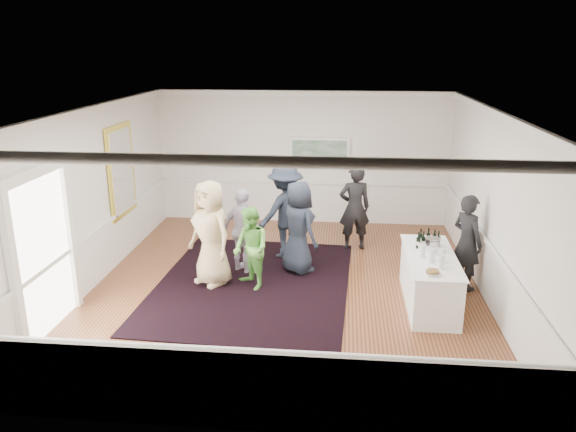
# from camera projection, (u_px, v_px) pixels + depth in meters

# --- Properties ---
(floor) EXTENTS (8.00, 8.00, 0.00)m
(floor) POSITION_uv_depth(u_px,v_px,m) (286.00, 287.00, 10.22)
(floor) COLOR brown
(floor) RESTS_ON ground
(ceiling) EXTENTS (7.00, 8.00, 0.02)m
(ceiling) POSITION_uv_depth(u_px,v_px,m) (286.00, 109.00, 9.28)
(ceiling) COLOR white
(ceiling) RESTS_ON wall_back
(wall_left) EXTENTS (0.02, 8.00, 3.20)m
(wall_left) POSITION_uv_depth(u_px,v_px,m) (92.00, 197.00, 10.07)
(wall_left) COLOR white
(wall_left) RESTS_ON floor
(wall_right) EXTENTS (0.02, 8.00, 3.20)m
(wall_right) POSITION_uv_depth(u_px,v_px,m) (493.00, 208.00, 9.42)
(wall_right) COLOR white
(wall_right) RESTS_ON floor
(wall_back) EXTENTS (7.00, 0.02, 3.20)m
(wall_back) POSITION_uv_depth(u_px,v_px,m) (303.00, 158.00, 13.55)
(wall_back) COLOR white
(wall_back) RESTS_ON floor
(wall_front) EXTENTS (7.00, 0.02, 3.20)m
(wall_front) POSITION_uv_depth(u_px,v_px,m) (248.00, 304.00, 5.94)
(wall_front) COLOR white
(wall_front) RESTS_ON floor
(wainscoting) EXTENTS (7.00, 8.00, 1.00)m
(wainscoting) POSITION_uv_depth(u_px,v_px,m) (286.00, 261.00, 10.07)
(wainscoting) COLOR white
(wainscoting) RESTS_ON floor
(mirror) EXTENTS (0.05, 1.25, 1.85)m
(mirror) POSITION_uv_depth(u_px,v_px,m) (122.00, 171.00, 11.25)
(mirror) COLOR yellow
(mirror) RESTS_ON wall_left
(doorway) EXTENTS (0.10, 1.78, 2.56)m
(doorway) POSITION_uv_depth(u_px,v_px,m) (42.00, 243.00, 8.31)
(doorway) COLOR white
(doorway) RESTS_ON wall_left
(landscape_painting) EXTENTS (1.44, 0.06, 0.66)m
(landscape_painting) POSITION_uv_depth(u_px,v_px,m) (319.00, 151.00, 13.41)
(landscape_painting) COLOR white
(landscape_painting) RESTS_ON wall_back
(area_rug) EXTENTS (3.65, 4.68, 0.02)m
(area_rug) POSITION_uv_depth(u_px,v_px,m) (253.00, 283.00, 10.33)
(area_rug) COLOR black
(area_rug) RESTS_ON floor
(serving_table) EXTENTS (0.82, 2.14, 0.86)m
(serving_table) POSITION_uv_depth(u_px,v_px,m) (429.00, 279.00, 9.45)
(serving_table) COLOR white
(serving_table) RESTS_ON floor
(bartender) EXTENTS (0.70, 0.76, 1.74)m
(bartender) POSITION_uv_depth(u_px,v_px,m) (467.00, 242.00, 9.95)
(bartender) COLOR black
(bartender) RESTS_ON floor
(guest_tan) EXTENTS (1.13, 1.06, 1.95)m
(guest_tan) POSITION_uv_depth(u_px,v_px,m) (211.00, 233.00, 10.09)
(guest_tan) COLOR tan
(guest_tan) RESTS_ON floor
(guest_green) EXTENTS (0.90, 0.93, 1.50)m
(guest_green) POSITION_uv_depth(u_px,v_px,m) (251.00, 248.00, 9.98)
(guest_green) COLOR #67BB4B
(guest_green) RESTS_ON floor
(guest_lilac) EXTENTS (1.02, 0.88, 1.65)m
(guest_lilac) POSITION_uv_depth(u_px,v_px,m) (243.00, 231.00, 10.68)
(guest_lilac) COLOR silver
(guest_lilac) RESTS_ON floor
(guest_dark_a) EXTENTS (1.43, 1.37, 1.95)m
(guest_dark_a) POSITION_uv_depth(u_px,v_px,m) (285.00, 211.00, 11.41)
(guest_dark_a) COLOR #1F2634
(guest_dark_a) RESTS_ON floor
(guest_dark_b) EXTENTS (0.74, 0.56, 1.83)m
(guest_dark_b) POSITION_uv_depth(u_px,v_px,m) (355.00, 208.00, 11.87)
(guest_dark_b) COLOR black
(guest_dark_b) RESTS_ON floor
(guest_navy) EXTENTS (1.01, 1.03, 1.79)m
(guest_navy) POSITION_uv_depth(u_px,v_px,m) (299.00, 227.00, 10.66)
(guest_navy) COLOR #1F2634
(guest_navy) RESTS_ON floor
(wine_bottles) EXTENTS (0.43, 0.30, 0.31)m
(wine_bottles) POSITION_uv_depth(u_px,v_px,m) (428.00, 238.00, 9.72)
(wine_bottles) COLOR black
(wine_bottles) RESTS_ON serving_table
(juice_pitchers) EXTENTS (0.40, 0.58, 0.24)m
(juice_pitchers) POSITION_uv_depth(u_px,v_px,m) (433.00, 255.00, 9.02)
(juice_pitchers) COLOR #65B741
(juice_pitchers) RESTS_ON serving_table
(ice_bucket) EXTENTS (0.26, 0.26, 0.25)m
(ice_bucket) POSITION_uv_depth(u_px,v_px,m) (432.00, 245.00, 9.46)
(ice_bucket) COLOR silver
(ice_bucket) RESTS_ON serving_table
(nut_bowl) EXTENTS (0.23, 0.23, 0.08)m
(nut_bowl) POSITION_uv_depth(u_px,v_px,m) (433.00, 273.00, 8.54)
(nut_bowl) COLOR white
(nut_bowl) RESTS_ON serving_table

